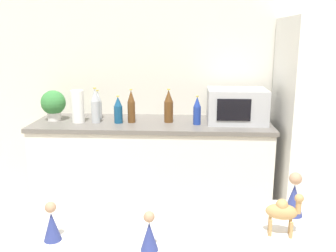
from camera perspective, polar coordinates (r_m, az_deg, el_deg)
name	(u,v)px	position (r m, az deg, el deg)	size (l,w,h in m)	color
wall_back	(211,75)	(3.41, 6.62, 7.78)	(8.00, 0.06, 2.55)	silver
back_counter	(152,172)	(3.28, -2.38, -7.08)	(1.98, 0.63, 0.91)	silver
refrigerator	(335,130)	(3.28, 24.04, -0.61)	(0.87, 0.76, 1.76)	white
potted_plant	(53,104)	(3.32, -17.07, 3.25)	(0.21, 0.21, 0.26)	silver
paper_towel_roll	(78,106)	(3.19, -13.58, 2.92)	(0.10, 0.10, 0.27)	white
microwave	(237,106)	(3.15, 10.41, 3.05)	(0.48, 0.37, 0.28)	#B2B5BA
back_bottle_0	(169,106)	(3.11, 0.09, 3.00)	(0.08, 0.08, 0.28)	brown
back_bottle_1	(131,107)	(3.11, -5.62, 2.95)	(0.06, 0.06, 0.28)	brown
back_bottle_2	(118,110)	(3.11, -7.60, 2.42)	(0.07, 0.07, 0.23)	navy
back_bottle_3	(197,111)	(3.04, 4.44, 2.31)	(0.06, 0.06, 0.24)	navy
back_bottle_4	(98,105)	(3.31, -10.64, 3.15)	(0.07, 0.07, 0.25)	#B2B7BC
back_bottle_5	(95,106)	(3.15, -11.01, 3.00)	(0.07, 0.07, 0.29)	#B2B7BC
camel_figurine	(283,211)	(1.32, 17.14, -12.23)	(0.12, 0.07, 0.15)	#A87F4C
wise_man_figurine_blue	(52,224)	(1.31, -17.29, -14.04)	(0.06, 0.06, 0.13)	navy
wise_man_figurine_crimson	(294,197)	(1.48, 18.64, -10.21)	(0.07, 0.07, 0.17)	navy
wise_man_figurine_purple	(149,233)	(1.20, -2.87, -16.04)	(0.06, 0.06, 0.13)	navy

